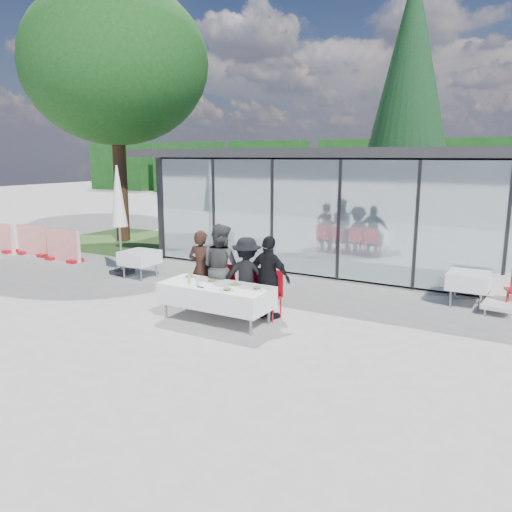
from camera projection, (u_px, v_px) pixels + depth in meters
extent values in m
plane|color=#A5A39C|center=(220.00, 317.00, 10.20)|extent=(90.00, 90.00, 0.00)
cube|color=gray|center=(410.00, 257.00, 16.04)|extent=(14.00, 8.00, 0.10)
cube|color=black|center=(436.00, 200.00, 19.05)|extent=(14.00, 0.20, 3.20)
cube|color=black|center=(229.00, 199.00, 19.08)|extent=(0.20, 8.00, 3.20)
cube|color=silver|center=(376.00, 223.00, 12.35)|extent=(13.60, 0.06, 3.10)
cube|color=#2D2D30|center=(413.00, 153.00, 15.05)|extent=(14.80, 8.80, 0.24)
cube|color=#262628|center=(163.00, 209.00, 15.65)|extent=(0.08, 0.10, 3.10)
cube|color=#262628|center=(214.00, 213.00, 14.70)|extent=(0.08, 0.10, 3.10)
cube|color=#262628|center=(272.00, 216.00, 13.76)|extent=(0.08, 0.10, 3.10)
cube|color=#262628|center=(339.00, 221.00, 12.82)|extent=(0.08, 0.10, 3.10)
cube|color=#262628|center=(417.00, 226.00, 11.88)|extent=(0.08, 0.10, 3.10)
cube|color=#262628|center=(507.00, 232.00, 10.93)|extent=(0.08, 0.10, 3.10)
cube|color=#B90C18|center=(320.00, 245.00, 15.89)|extent=(0.45, 0.45, 0.90)
cube|color=#B90C18|center=(371.00, 247.00, 15.59)|extent=(0.45, 0.45, 0.90)
cube|color=#B90C18|center=(453.00, 257.00, 13.95)|extent=(0.45, 0.45, 0.90)
cube|color=#113813|center=(122.00, 167.00, 48.17)|extent=(6.50, 2.00, 4.40)
cube|color=#113813|center=(189.00, 168.00, 44.29)|extent=(6.50, 2.00, 4.40)
cube|color=#113813|center=(268.00, 169.00, 40.41)|extent=(6.50, 2.00, 4.40)
cube|color=#113813|center=(364.00, 170.00, 36.52)|extent=(6.50, 2.00, 4.40)
cube|color=#113813|center=(482.00, 172.00, 32.64)|extent=(6.50, 2.00, 4.40)
cube|color=white|center=(216.00, 295.00, 9.88)|extent=(2.26, 0.96, 0.42)
cylinder|color=gray|center=(166.00, 301.00, 10.10)|extent=(0.06, 0.06, 0.71)
cylinder|color=gray|center=(251.00, 317.00, 9.13)|extent=(0.06, 0.06, 0.71)
cylinder|color=gray|center=(187.00, 293.00, 10.70)|extent=(0.06, 0.06, 0.71)
cylinder|color=gray|center=(269.00, 307.00, 9.73)|extent=(0.06, 0.06, 0.71)
imported|color=#311D16|center=(202.00, 269.00, 10.79)|extent=(0.69, 0.69, 1.69)
cube|color=#B90C18|center=(202.00, 287.00, 10.86)|extent=(0.44, 0.44, 0.05)
cube|color=#B90C18|center=(207.00, 274.00, 10.98)|extent=(0.44, 0.04, 0.55)
cylinder|color=#B90C18|center=(190.00, 298.00, 10.84)|extent=(0.04, 0.04, 0.43)
cylinder|color=#B90C18|center=(204.00, 300.00, 10.66)|extent=(0.04, 0.04, 0.43)
cylinder|color=#B90C18|center=(200.00, 294.00, 11.14)|extent=(0.04, 0.04, 0.43)
cylinder|color=#B90C18|center=(213.00, 296.00, 10.97)|extent=(0.04, 0.04, 0.43)
imported|color=#444444|center=(221.00, 267.00, 10.52)|extent=(1.12, 1.12, 1.87)
cube|color=#B90C18|center=(221.00, 290.00, 10.61)|extent=(0.44, 0.44, 0.05)
cube|color=#B90C18|center=(226.00, 276.00, 10.73)|extent=(0.44, 0.04, 0.55)
cylinder|color=#B90C18|center=(210.00, 301.00, 10.59)|extent=(0.04, 0.04, 0.43)
cylinder|color=#B90C18|center=(224.00, 304.00, 10.41)|extent=(0.04, 0.04, 0.43)
cylinder|color=#B90C18|center=(219.00, 297.00, 10.90)|extent=(0.04, 0.04, 0.43)
cylinder|color=#B90C18|center=(233.00, 299.00, 10.72)|extent=(0.04, 0.04, 0.43)
imported|color=black|center=(247.00, 276.00, 10.24)|extent=(1.32, 1.32, 1.63)
cube|color=#B90C18|center=(246.00, 294.00, 10.30)|extent=(0.44, 0.44, 0.05)
cube|color=#B90C18|center=(251.00, 280.00, 10.43)|extent=(0.44, 0.04, 0.55)
cylinder|color=#B90C18|center=(235.00, 305.00, 10.29)|extent=(0.04, 0.04, 0.43)
cylinder|color=#B90C18|center=(250.00, 308.00, 10.11)|extent=(0.04, 0.04, 0.43)
cylinder|color=#B90C18|center=(244.00, 301.00, 10.59)|extent=(0.04, 0.04, 0.43)
cylinder|color=#B90C18|center=(258.00, 304.00, 10.42)|extent=(0.04, 0.04, 0.43)
imported|color=black|center=(269.00, 278.00, 9.98)|extent=(1.12, 1.12, 1.69)
cube|color=#B90C18|center=(269.00, 297.00, 10.05)|extent=(0.44, 0.44, 0.05)
cube|color=#B90C18|center=(273.00, 283.00, 10.17)|extent=(0.44, 0.04, 0.55)
cylinder|color=#B90C18|center=(257.00, 309.00, 10.03)|extent=(0.04, 0.04, 0.43)
cylinder|color=#B90C18|center=(272.00, 312.00, 9.86)|extent=(0.04, 0.04, 0.43)
cylinder|color=#B90C18|center=(265.00, 305.00, 10.34)|extent=(0.04, 0.04, 0.43)
cylinder|color=#B90C18|center=(281.00, 307.00, 10.16)|extent=(0.04, 0.04, 0.43)
cylinder|color=white|center=(189.00, 277.00, 10.41)|extent=(0.28, 0.28, 0.01)
ellipsoid|color=#B08C46|center=(189.00, 276.00, 10.40)|extent=(0.15, 0.15, 0.05)
cylinder|color=white|center=(212.00, 282.00, 10.04)|extent=(0.28, 0.28, 0.01)
ellipsoid|color=#456124|center=(212.00, 280.00, 10.04)|extent=(0.15, 0.15, 0.05)
cylinder|color=white|center=(235.00, 285.00, 9.78)|extent=(0.28, 0.28, 0.01)
ellipsoid|color=#B08C46|center=(235.00, 283.00, 9.77)|extent=(0.15, 0.15, 0.05)
cylinder|color=white|center=(257.00, 289.00, 9.48)|extent=(0.28, 0.28, 0.01)
ellipsoid|color=#456124|center=(257.00, 288.00, 9.47)|extent=(0.15, 0.15, 0.05)
cylinder|color=white|center=(227.00, 290.00, 9.39)|extent=(0.28, 0.28, 0.01)
ellipsoid|color=#456124|center=(227.00, 289.00, 9.38)|extent=(0.15, 0.15, 0.05)
cylinder|color=#8EC652|center=(189.00, 279.00, 9.99)|extent=(0.06, 0.06, 0.16)
cylinder|color=silver|center=(198.00, 284.00, 9.70)|extent=(0.07, 0.07, 0.10)
cube|color=black|center=(201.00, 287.00, 9.62)|extent=(0.14, 0.03, 0.01)
cube|color=white|center=(140.00, 258.00, 13.40)|extent=(0.86, 0.86, 0.36)
cylinder|color=gray|center=(124.00, 266.00, 13.33)|extent=(0.05, 0.05, 0.72)
cylinder|color=gray|center=(141.00, 268.00, 13.04)|extent=(0.05, 0.05, 0.72)
cylinder|color=gray|center=(139.00, 262.00, 13.84)|extent=(0.05, 0.05, 0.72)
cylinder|color=gray|center=(156.00, 264.00, 13.55)|extent=(0.05, 0.05, 0.72)
cube|color=white|center=(468.00, 281.00, 10.93)|extent=(0.86, 0.86, 0.36)
cylinder|color=gray|center=(451.00, 291.00, 10.86)|extent=(0.05, 0.05, 0.72)
cylinder|color=gray|center=(481.00, 294.00, 10.57)|extent=(0.05, 0.05, 0.72)
cylinder|color=gray|center=(455.00, 285.00, 11.37)|extent=(0.05, 0.05, 0.72)
cylinder|color=gray|center=(484.00, 288.00, 11.08)|extent=(0.05, 0.05, 0.72)
cylinder|color=#B90C18|center=(507.00, 302.00, 10.50)|extent=(0.04, 0.04, 0.43)
cylinder|color=#B90C18|center=(508.00, 298.00, 10.81)|extent=(0.04, 0.04, 0.43)
cube|color=black|center=(122.00, 272.00, 13.94)|extent=(0.50, 0.50, 0.12)
cylinder|color=gray|center=(120.00, 226.00, 13.69)|extent=(0.06, 0.06, 2.70)
cone|color=white|center=(118.00, 196.00, 13.53)|extent=(0.44, 0.44, 1.66)
cube|color=red|center=(63.00, 245.00, 15.58)|extent=(1.40, 0.12, 1.00)
cube|color=#B90C18|center=(54.00, 258.00, 15.92)|extent=(0.30, 0.45, 0.10)
cube|color=#B90C18|center=(75.00, 261.00, 15.43)|extent=(0.30, 0.45, 0.10)
cube|color=red|center=(34.00, 240.00, 16.49)|extent=(1.40, 0.22, 1.00)
cube|color=#B90C18|center=(25.00, 252.00, 16.82)|extent=(0.30, 0.45, 0.10)
cube|color=#B90C18|center=(45.00, 255.00, 16.34)|extent=(0.30, 0.45, 0.10)
cube|color=red|center=(0.00, 237.00, 17.14)|extent=(1.40, 0.12, 1.00)
cube|color=#B90C18|center=(10.00, 251.00, 16.98)|extent=(0.30, 0.45, 0.10)
cube|color=white|center=(501.00, 302.00, 10.66)|extent=(0.70, 1.34, 0.08)
cube|color=white|center=(506.00, 284.00, 11.05)|extent=(0.62, 0.31, 0.54)
cylinder|color=white|center=(485.00, 312.00, 10.33)|extent=(0.04, 0.04, 0.14)
cylinder|color=white|center=(512.00, 316.00, 10.09)|extent=(0.04, 0.04, 0.14)
cylinder|color=white|center=(490.00, 299.00, 11.27)|extent=(0.04, 0.04, 0.14)
cylinder|color=#382316|center=(121.00, 184.00, 19.00)|extent=(0.50, 0.50, 4.40)
ellipsoid|color=#113813|center=(114.00, 65.00, 18.15)|extent=(7.04, 6.40, 5.76)
cylinder|color=#382316|center=(402.00, 210.00, 20.83)|extent=(0.44, 0.44, 2.00)
cone|color=black|center=(410.00, 85.00, 19.84)|extent=(4.00, 4.00, 9.00)
cube|color=#385926|center=(124.00, 240.00, 19.43)|extent=(5.00, 5.00, 0.02)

